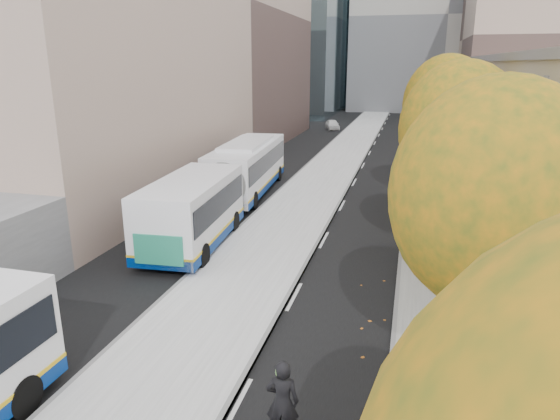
% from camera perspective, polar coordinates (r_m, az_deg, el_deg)
% --- Properties ---
extents(bus_platform, '(4.25, 150.00, 0.15)m').
position_cam_1_polar(bus_platform, '(33.83, 4.54, 3.14)').
color(bus_platform, '#AAAAAA').
rests_on(bus_platform, ground).
extents(sidewalk, '(4.75, 150.00, 0.08)m').
position_cam_1_polar(sidewalk, '(33.42, 18.16, 2.13)').
color(sidewalk, gray).
rests_on(sidewalk, ground).
extents(building_tan, '(18.00, 92.00, 8.00)m').
position_cam_1_polar(building_tan, '(63.03, 27.74, 11.12)').
color(building_tan, gray).
rests_on(building_tan, ground).
extents(building_midrise, '(24.00, 46.00, 25.00)m').
position_cam_1_polar(building_midrise, '(45.76, -18.93, 21.48)').
color(building_midrise, tan).
rests_on(building_midrise, ground).
extents(building_far_block, '(30.00, 18.00, 30.00)m').
position_cam_1_polar(building_far_block, '(93.79, 18.36, 20.04)').
color(building_far_block, '#9E9890').
rests_on(building_far_block, ground).
extents(tree_c, '(4.20, 4.20, 7.28)m').
position_cam_1_polar(tree_c, '(10.87, 23.30, 1.40)').
color(tree_c, black).
rests_on(tree_c, sidewalk).
extents(tree_d, '(4.40, 4.40, 7.60)m').
position_cam_1_polar(tree_d, '(19.64, 19.84, 8.59)').
color(tree_d, black).
rests_on(tree_d, sidewalk).
extents(tree_e, '(4.60, 4.60, 7.92)m').
position_cam_1_polar(tree_e, '(28.56, 18.49, 11.32)').
color(tree_e, black).
rests_on(tree_e, sidewalk).
extents(bus_far, '(3.90, 18.49, 3.06)m').
position_cam_1_polar(bus_far, '(27.17, -5.88, 3.26)').
color(bus_far, white).
rests_on(bus_far, ground).
extents(distant_car, '(2.45, 3.81, 1.21)m').
position_cam_1_polar(distant_car, '(62.27, 6.01, 9.68)').
color(distant_car, silver).
rests_on(distant_car, ground).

